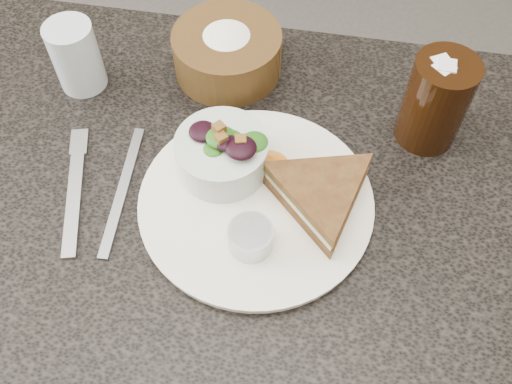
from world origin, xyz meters
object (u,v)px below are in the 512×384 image
at_px(dinner_plate, 256,202).
at_px(bread_basket, 227,47).
at_px(cola_glass, 437,98).
at_px(salad_bowl, 222,150).
at_px(dining_table, 240,319).
at_px(dressing_ramekin, 251,237).
at_px(water_glass, 76,56).
at_px(sandwich, 321,194).

height_order(dinner_plate, bread_basket, bread_basket).
distance_m(dinner_plate, cola_glass, 0.27).
distance_m(salad_bowl, cola_glass, 0.28).
bearing_deg(dining_table, bread_basket, 102.82).
distance_m(dressing_ramekin, water_glass, 0.37).
xyz_separation_m(bread_basket, water_glass, (-0.20, -0.06, 0.01)).
height_order(dinner_plate, sandwich, sandwich).
xyz_separation_m(sandwich, water_glass, (-0.37, 0.16, 0.02)).
bearing_deg(dining_table, salad_bowl, 112.48).
relative_size(dressing_ramekin, water_glass, 0.53).
distance_m(dinner_plate, salad_bowl, 0.08).
relative_size(dining_table, bread_basket, 6.34).
bearing_deg(dinner_plate, dressing_ramekin, -85.73).
bearing_deg(salad_bowl, cola_glass, 23.35).
xyz_separation_m(dinner_plate, water_glass, (-0.29, 0.17, 0.04)).
relative_size(dinner_plate, sandwich, 1.82).
xyz_separation_m(dressing_ramekin, water_glass, (-0.29, 0.23, 0.02)).
bearing_deg(cola_glass, salad_bowl, -156.65).
distance_m(cola_glass, water_glass, 0.49).
distance_m(dining_table, cola_glass, 0.53).
bearing_deg(dressing_ramekin, water_glass, 141.66).
distance_m(dinner_plate, water_glass, 0.33).
relative_size(sandwich, salad_bowl, 1.35).
xyz_separation_m(sandwich, cola_glass, (0.13, 0.15, 0.04)).
distance_m(dining_table, water_glass, 0.53).
bearing_deg(cola_glass, dinner_plate, -143.15).
distance_m(dinner_plate, sandwich, 0.08).
bearing_deg(dining_table, sandwich, 11.71).
bearing_deg(water_glass, dressing_ramekin, -38.34).
xyz_separation_m(salad_bowl, water_glass, (-0.24, 0.12, 0.00)).
relative_size(dining_table, sandwich, 6.27).
bearing_deg(sandwich, bread_basket, 170.74).
xyz_separation_m(dining_table, bread_basket, (-0.06, 0.24, 0.42)).
bearing_deg(sandwich, cola_glass, 93.42).
bearing_deg(salad_bowl, sandwich, -15.22).
height_order(cola_glass, water_glass, cola_glass).
xyz_separation_m(salad_bowl, bread_basket, (-0.03, 0.19, -0.00)).
bearing_deg(dinner_plate, cola_glass, 36.85).
xyz_separation_m(dinner_plate, dressing_ramekin, (0.00, -0.06, 0.02)).
distance_m(dining_table, sandwich, 0.42).
bearing_deg(bread_basket, dinner_plate, -70.16).
height_order(dining_table, dressing_ramekin, dressing_ramekin).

